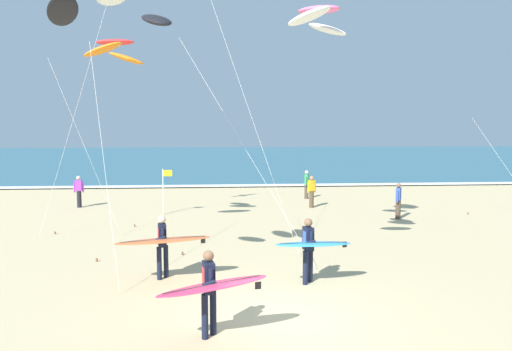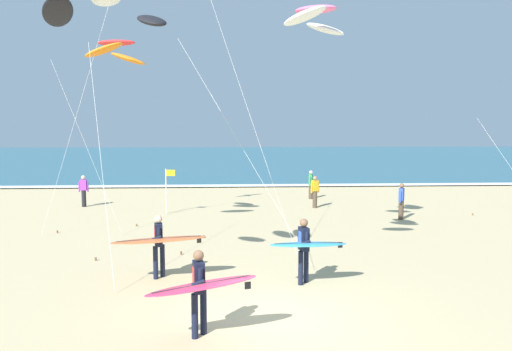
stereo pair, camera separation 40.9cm
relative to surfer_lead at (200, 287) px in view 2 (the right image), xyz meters
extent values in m
plane|color=tan|center=(1.42, 0.95, -1.04)|extent=(160.00, 160.00, 0.00)
cube|color=#2D6075|center=(1.42, 53.48, -1.00)|extent=(160.00, 60.00, 0.08)
cube|color=white|center=(1.42, 23.78, -0.96)|extent=(160.00, 1.20, 0.01)
cylinder|color=black|center=(-0.11, 0.06, -0.60)|extent=(0.13, 0.13, 0.88)
cylinder|color=black|center=(0.04, 0.26, -0.60)|extent=(0.13, 0.13, 0.88)
cube|color=black|center=(-0.03, 0.16, 0.14)|extent=(0.27, 0.37, 0.60)
cube|color=red|center=(-0.14, 0.14, 0.18)|extent=(0.05, 0.20, 0.32)
sphere|color=brown|center=(-0.03, 0.16, 0.56)|extent=(0.21, 0.21, 0.21)
cylinder|color=black|center=(0.01, -0.07, 0.25)|extent=(0.09, 0.09, 0.26)
cylinder|color=black|center=(-0.03, -0.17, 0.12)|extent=(0.26, 0.13, 0.14)
cylinder|color=black|center=(-0.08, 0.38, 0.10)|extent=(0.09, 0.09, 0.56)
ellipsoid|color=#D83359|center=(0.04, -0.19, 0.08)|extent=(2.15, 0.91, 0.28)
cube|color=#333333|center=(0.04, -0.19, 0.12)|extent=(1.81, 0.40, 0.19)
cube|color=#262628|center=(0.90, -0.01, 0.01)|extent=(0.12, 0.04, 0.14)
cylinder|color=black|center=(-1.41, 3.84, -0.60)|extent=(0.13, 0.13, 0.88)
cylinder|color=black|center=(-1.26, 4.03, -0.60)|extent=(0.13, 0.13, 0.88)
cube|color=black|center=(-1.33, 3.94, 0.14)|extent=(0.26, 0.37, 0.60)
cube|color=red|center=(-1.44, 3.92, 0.18)|extent=(0.05, 0.20, 0.32)
sphere|color=beige|center=(-1.33, 3.94, 0.56)|extent=(0.21, 0.21, 0.21)
cylinder|color=black|center=(-1.29, 3.71, 0.25)|extent=(0.09, 0.09, 0.26)
cylinder|color=black|center=(-1.33, 3.61, 0.12)|extent=(0.26, 0.13, 0.14)
cylinder|color=black|center=(-1.38, 4.16, 0.10)|extent=(0.09, 0.09, 0.56)
ellipsoid|color=orange|center=(-1.27, 3.58, 0.08)|extent=(2.53, 1.04, 0.11)
cube|color=#333333|center=(-1.27, 3.58, 0.12)|extent=(2.13, 0.43, 0.04)
cube|color=#262628|center=(-0.25, 3.78, 0.01)|extent=(0.12, 0.03, 0.14)
cylinder|color=black|center=(2.38, 3.15, -0.60)|extent=(0.13, 0.13, 0.88)
cylinder|color=black|center=(2.55, 3.34, -0.60)|extent=(0.13, 0.13, 0.88)
cube|color=black|center=(2.46, 3.24, 0.14)|extent=(0.26, 0.37, 0.60)
cube|color=blue|center=(2.36, 3.22, 0.18)|extent=(0.05, 0.20, 0.32)
sphere|color=brown|center=(2.46, 3.24, 0.56)|extent=(0.21, 0.21, 0.21)
cylinder|color=black|center=(2.51, 3.02, 0.25)|extent=(0.09, 0.09, 0.26)
cylinder|color=black|center=(2.47, 2.92, 0.12)|extent=(0.26, 0.13, 0.14)
cylinder|color=black|center=(2.42, 3.47, 0.10)|extent=(0.09, 0.09, 0.56)
ellipsoid|color=#3399D8|center=(2.53, 2.89, 0.08)|extent=(2.10, 0.90, 0.15)
cube|color=#333333|center=(2.53, 2.89, 0.12)|extent=(1.76, 0.37, 0.08)
cube|color=#262628|center=(3.37, 3.06, 0.01)|extent=(0.12, 0.04, 0.14)
ellipsoid|color=black|center=(-3.21, 2.33, 5.54)|extent=(1.10, 1.46, 0.60)
ellipsoid|color=black|center=(-1.28, 3.13, 5.54)|extent=(1.10, 1.46, 0.60)
cylinder|color=silver|center=(-2.88, 4.24, 2.25)|extent=(1.27, 3.04, 6.39)
cylinder|color=brown|center=(-3.50, 5.75, -0.99)|extent=(0.06, 0.06, 0.10)
cylinder|color=silver|center=(1.13, 7.20, 3.71)|extent=(3.04, 2.83, 9.31)
cylinder|color=brown|center=(-0.39, 8.60, -0.99)|extent=(0.06, 0.06, 0.10)
cylinder|color=silver|center=(12.59, 11.29, 1.22)|extent=(1.95, 2.53, 4.32)
cylinder|color=brown|center=(11.62, 12.55, -0.99)|extent=(0.06, 0.06, 0.10)
ellipsoid|color=orange|center=(-3.68, 8.21, 5.59)|extent=(1.47, 0.84, 0.62)
ellipsoid|color=red|center=(-3.49, 9.31, 6.01)|extent=(1.48, 0.85, 0.20)
ellipsoid|color=orange|center=(-3.30, 10.41, 5.59)|extent=(1.47, 0.84, 0.62)
cylinder|color=silver|center=(-4.74, 9.52, 2.27)|extent=(2.51, 0.44, 6.43)
cylinder|color=brown|center=(-5.99, 9.74, -0.99)|extent=(0.06, 0.06, 0.10)
cylinder|color=silver|center=(-4.79, 9.99, 4.68)|extent=(3.15, 1.77, 11.24)
cylinder|color=brown|center=(-3.22, 10.87, -0.99)|extent=(0.06, 0.06, 0.10)
ellipsoid|color=white|center=(2.47, 3.53, 5.78)|extent=(1.30, 1.06, 0.55)
ellipsoid|color=pink|center=(2.89, 4.36, 6.12)|extent=(1.30, 1.05, 0.20)
ellipsoid|color=white|center=(3.31, 5.18, 5.78)|extent=(1.30, 1.06, 0.55)
cylinder|color=silver|center=(0.95, 5.34, 2.37)|extent=(3.89, 1.98, 6.62)
cylinder|color=brown|center=(-0.98, 6.32, -0.99)|extent=(0.06, 0.06, 0.10)
cylinder|color=#4C3D2D|center=(8.01, 11.75, -0.62)|extent=(0.22, 0.22, 0.84)
cube|color=#3351B7|center=(8.01, 11.75, 0.07)|extent=(0.32, 0.37, 0.54)
sphere|color=brown|center=(8.01, 11.75, 0.45)|extent=(0.20, 0.20, 0.20)
cylinder|color=#3351B7|center=(7.90, 11.57, -0.03)|extent=(0.08, 0.08, 0.50)
cylinder|color=#3351B7|center=(8.12, 11.93, -0.03)|extent=(0.08, 0.08, 0.50)
cylinder|color=#4C3D2D|center=(5.08, 18.02, -0.62)|extent=(0.22, 0.22, 0.84)
cube|color=#339351|center=(5.08, 18.02, 0.07)|extent=(0.28, 0.36, 0.54)
sphere|color=beige|center=(5.08, 18.02, 0.45)|extent=(0.20, 0.20, 0.20)
cylinder|color=#339351|center=(5.00, 17.82, -0.03)|extent=(0.08, 0.08, 0.50)
cylinder|color=#339351|center=(5.15, 18.22, -0.03)|extent=(0.08, 0.08, 0.50)
cylinder|color=black|center=(-6.78, 15.96, -0.62)|extent=(0.22, 0.22, 0.84)
cube|color=purple|center=(-6.78, 15.96, 0.07)|extent=(0.32, 0.18, 0.54)
sphere|color=beige|center=(-6.78, 15.96, 0.45)|extent=(0.20, 0.20, 0.20)
cylinder|color=purple|center=(-6.99, 15.96, -0.03)|extent=(0.08, 0.08, 0.50)
cylinder|color=purple|center=(-6.57, 15.96, -0.03)|extent=(0.08, 0.08, 0.50)
cylinder|color=#4C3D2D|center=(4.79, 15.01, -0.62)|extent=(0.22, 0.22, 0.84)
cube|color=gold|center=(4.79, 15.01, 0.07)|extent=(0.37, 0.31, 0.54)
sphere|color=#A87A59|center=(4.79, 15.01, 0.45)|extent=(0.20, 0.20, 0.20)
cylinder|color=gold|center=(4.98, 15.11, -0.03)|extent=(0.08, 0.08, 0.50)
cylinder|color=gold|center=(4.61, 14.92, -0.03)|extent=(0.08, 0.08, 0.50)
cylinder|color=silver|center=(-2.38, 13.78, 0.01)|extent=(0.05, 0.05, 2.10)
cube|color=yellow|center=(-2.16, 13.78, 0.86)|extent=(0.40, 0.02, 0.28)
camera|label=1|loc=(0.17, -9.13, 3.03)|focal=34.78mm
camera|label=2|loc=(0.57, -9.16, 3.03)|focal=34.78mm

